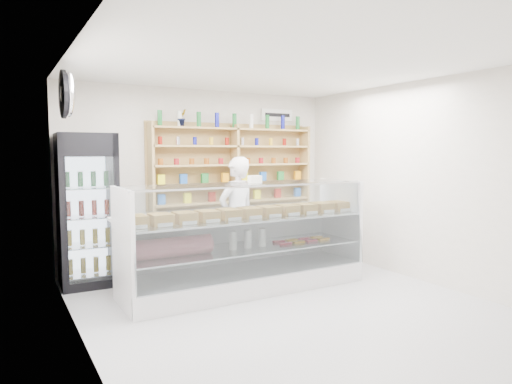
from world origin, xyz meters
TOP-DOWN VIEW (x-y plane):
  - room at (0.00, 0.00)m, footprint 5.00×5.00m
  - display_counter at (-0.09, 0.89)m, footprint 3.24×0.97m
  - shop_worker at (0.14, 1.57)m, footprint 0.72×0.57m
  - drinks_cooler at (-1.85, 2.13)m, footprint 0.76×0.74m
  - wall_shelving at (0.50, 2.34)m, footprint 2.84×0.28m
  - potted_plant at (-0.40, 2.34)m, footprint 0.18×0.17m
  - security_mirror at (-2.17, 1.20)m, footprint 0.15×0.50m
  - wall_sign at (1.40, 2.47)m, footprint 0.62×0.03m

SIDE VIEW (x-z plane):
  - display_counter at x=-0.09m, z-range -0.32..1.08m
  - shop_worker at x=0.14m, z-range 0.00..1.74m
  - drinks_cooler at x=-1.85m, z-range 0.00..2.06m
  - room at x=0.00m, z-range -1.10..3.90m
  - wall_shelving at x=0.50m, z-range 0.93..2.26m
  - potted_plant at x=-0.40m, z-range 2.20..2.46m
  - security_mirror at x=-2.17m, z-range 2.20..2.70m
  - wall_sign at x=1.40m, z-range 2.35..2.55m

